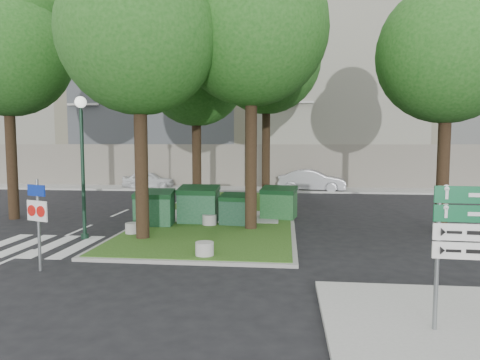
# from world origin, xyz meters

# --- Properties ---
(ground) EXTENTS (120.00, 120.00, 0.00)m
(ground) POSITION_xyz_m (0.00, 0.00, 0.00)
(ground) COLOR black
(ground) RESTS_ON ground
(median_island) EXTENTS (6.00, 16.00, 0.12)m
(median_island) POSITION_xyz_m (0.50, 8.00, 0.06)
(median_island) COLOR #264C15
(median_island) RESTS_ON ground
(median_kerb) EXTENTS (6.30, 16.30, 0.10)m
(median_kerb) POSITION_xyz_m (0.50, 8.00, 0.05)
(median_kerb) COLOR gray
(median_kerb) RESTS_ON ground
(sidewalk_corner) EXTENTS (5.00, 4.00, 0.12)m
(sidewalk_corner) POSITION_xyz_m (6.50, -3.50, 0.06)
(sidewalk_corner) COLOR #999993
(sidewalk_corner) RESTS_ON ground
(building_sidewalk) EXTENTS (42.00, 3.00, 0.12)m
(building_sidewalk) POSITION_xyz_m (0.00, 18.50, 0.06)
(building_sidewalk) COLOR #999993
(building_sidewalk) RESTS_ON ground
(zebra_crossing) EXTENTS (5.00, 3.00, 0.01)m
(zebra_crossing) POSITION_xyz_m (-3.75, 1.50, 0.01)
(zebra_crossing) COLOR silver
(zebra_crossing) RESTS_ON ground
(apartment_building) EXTENTS (41.00, 12.00, 16.00)m
(apartment_building) POSITION_xyz_m (0.00, 26.00, 8.00)
(apartment_building) COLOR tan
(apartment_building) RESTS_ON ground
(tree_median_near_left) EXTENTS (5.20, 5.20, 10.53)m
(tree_median_near_left) POSITION_xyz_m (-1.41, 2.56, 7.32)
(tree_median_near_left) COLOR black
(tree_median_near_left) RESTS_ON ground
(tree_median_near_right) EXTENTS (5.60, 5.60, 11.46)m
(tree_median_near_right) POSITION_xyz_m (2.09, 4.56, 7.99)
(tree_median_near_right) COLOR black
(tree_median_near_right) RESTS_ON ground
(tree_median_mid) EXTENTS (4.80, 4.80, 9.99)m
(tree_median_mid) POSITION_xyz_m (-0.91, 9.06, 6.98)
(tree_median_mid) COLOR black
(tree_median_mid) RESTS_ON ground
(tree_median_far) EXTENTS (5.80, 5.80, 11.93)m
(tree_median_far) POSITION_xyz_m (2.29, 12.06, 8.32)
(tree_median_far) COLOR black
(tree_median_far) RESTS_ON ground
(tree_street_left) EXTENTS (5.40, 5.40, 11.00)m
(tree_street_left) POSITION_xyz_m (-8.41, 6.06, 7.65)
(tree_street_left) COLOR black
(tree_street_left) RESTS_ON ground
(tree_street_right) EXTENTS (5.00, 5.00, 10.06)m
(tree_street_right) POSITION_xyz_m (9.09, 5.06, 6.98)
(tree_street_right) COLOR black
(tree_street_right) RESTS_ON ground
(dumpster_a) EXTENTS (1.55, 1.14, 1.39)m
(dumpster_a) POSITION_xyz_m (-1.80, 4.77, 0.78)
(dumpster_a) COLOR #0F3A1D
(dumpster_a) RESTS_ON median_island
(dumpster_b) EXTENTS (1.63, 1.16, 1.48)m
(dumpster_b) POSITION_xyz_m (-0.20, 5.53, 0.83)
(dumpster_b) COLOR #113D21
(dumpster_b) RESTS_ON median_island
(dumpster_c) EXTENTS (1.44, 1.11, 1.22)m
(dumpster_c) POSITION_xyz_m (1.40, 5.26, 0.70)
(dumpster_c) COLOR black
(dumpster_c) RESTS_ON median_island
(dumpster_d) EXTENTS (1.64, 1.30, 1.36)m
(dumpster_d) POSITION_xyz_m (3.00, 6.84, 0.77)
(dumpster_d) COLOR #16471D
(dumpster_d) RESTS_ON median_island
(bollard_left) EXTENTS (0.51, 0.51, 0.36)m
(bollard_left) POSITION_xyz_m (-2.10, 3.16, 0.30)
(bollard_left) COLOR gray
(bollard_left) RESTS_ON median_island
(bollard_right) EXTENTS (0.53, 0.53, 0.38)m
(bollard_right) POSITION_xyz_m (1.01, 0.50, 0.31)
(bollard_right) COLOR #A3A29D
(bollard_right) RESTS_ON median_island
(bollard_mid) EXTENTS (0.56, 0.56, 0.40)m
(bollard_mid) POSITION_xyz_m (0.33, 5.00, 0.32)
(bollard_mid) COLOR gray
(bollard_mid) RESTS_ON median_island
(litter_bin) EXTENTS (0.40, 0.40, 0.70)m
(litter_bin) POSITION_xyz_m (3.20, 10.25, 0.47)
(litter_bin) COLOR gold
(litter_bin) RESTS_ON median_island
(street_lamp) EXTENTS (0.39, 0.39, 4.88)m
(street_lamp) POSITION_xyz_m (-3.63, 2.66, 3.07)
(street_lamp) COLOR black
(street_lamp) RESTS_ON ground
(traffic_sign_pole) EXTENTS (0.68, 0.29, 2.39)m
(traffic_sign_pole) POSITION_xyz_m (-3.02, -1.06, 1.54)
(traffic_sign_pole) COLOR slate
(traffic_sign_pole) RESTS_ON ground
(directional_sign) EXTENTS (1.24, 0.14, 2.48)m
(directional_sign) POSITION_xyz_m (6.39, -3.88, 1.77)
(directional_sign) COLOR slate
(directional_sign) RESTS_ON sidewalk_corner
(car_white) EXTENTS (3.81, 1.89, 1.25)m
(car_white) POSITION_xyz_m (-6.65, 18.75, 0.62)
(car_white) COLOR silver
(car_white) RESTS_ON ground
(car_silver) EXTENTS (4.67, 2.11, 1.49)m
(car_silver) POSITION_xyz_m (5.07, 18.07, 0.74)
(car_silver) COLOR #9B9CA2
(car_silver) RESTS_ON ground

